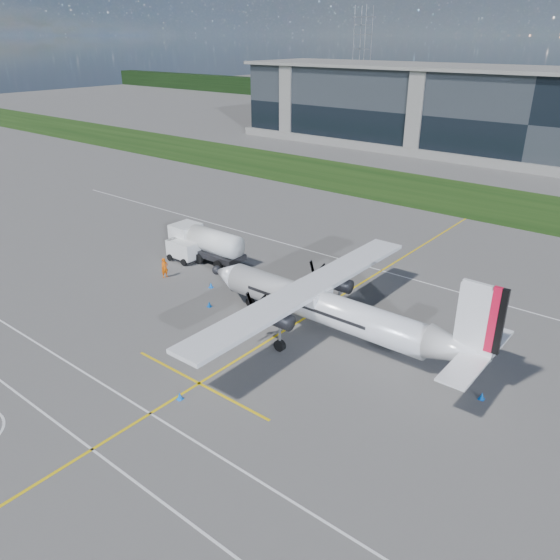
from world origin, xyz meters
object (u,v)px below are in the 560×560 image
object	(u,v)px
fuel_tanker_truck	(202,243)
ground_crew_person	(165,266)
pylon_west	(362,54)
safety_cone_fwd	(211,285)
safety_cone_portwing	(180,396)
safety_cone_nose_port	(209,304)
baggage_tug	(184,251)
safety_cone_tail	(482,396)
safety_cone_nose_stbd	(238,286)
turboprop_aircraft	(332,293)

from	to	relation	value
fuel_tanker_truck	ground_crew_person	bearing A→B (deg)	-82.29
pylon_west	safety_cone_fwd	bearing A→B (deg)	-63.30
safety_cone_portwing	safety_cone_nose_port	bearing A→B (deg)	127.45
baggage_tug	safety_cone_tail	world-z (taller)	baggage_tug
fuel_tanker_truck	safety_cone_portwing	world-z (taller)	fuel_tanker_truck
pylon_west	safety_cone_nose_stbd	bearing A→B (deg)	-62.42
pylon_west	ground_crew_person	xyz separation A→B (m)	(67.97, -146.11, -13.91)
turboprop_aircraft	safety_cone_nose_port	distance (m)	11.49
safety_cone_portwing	safety_cone_fwd	bearing A→B (deg)	128.81
fuel_tanker_truck	ground_crew_person	size ratio (longest dim) A/B	4.11
fuel_tanker_truck	ground_crew_person	xyz separation A→B (m)	(0.75, -5.57, -0.59)
fuel_tanker_truck	safety_cone_fwd	world-z (taller)	fuel_tanker_truck
pylon_west	safety_cone_nose_port	xyz separation A→B (m)	(75.58, -147.83, -14.75)
safety_cone_portwing	ground_crew_person	bearing A→B (deg)	142.43
safety_cone_nose_stbd	safety_cone_portwing	bearing A→B (deg)	-59.86
fuel_tanker_truck	safety_cone_tail	distance (m)	31.26
ground_crew_person	safety_cone_nose_port	distance (m)	7.85
safety_cone_fwd	fuel_tanker_truck	bearing A→B (deg)	141.88
safety_cone_nose_stbd	safety_cone_portwing	size ratio (longest dim) A/B	1.00
ground_crew_person	safety_cone_nose_stbd	world-z (taller)	ground_crew_person
pylon_west	safety_cone_tail	size ratio (longest dim) A/B	60.00
pylon_west	fuel_tanker_truck	world-z (taller)	pylon_west
safety_cone_nose_stbd	safety_cone_nose_port	distance (m)	4.15
ground_crew_person	safety_cone_nose_stbd	bearing A→B (deg)	-61.99
fuel_tanker_truck	safety_cone_tail	world-z (taller)	fuel_tanker_truck
safety_cone_fwd	safety_cone_nose_stbd	world-z (taller)	same
pylon_west	baggage_tug	world-z (taller)	pylon_west
safety_cone_nose_port	baggage_tug	bearing A→B (deg)	148.94
turboprop_aircraft	fuel_tanker_truck	size ratio (longest dim) A/B	2.79
safety_cone_nose_stbd	safety_cone_nose_port	size ratio (longest dim) A/B	1.00
baggage_tug	safety_cone_fwd	world-z (taller)	baggage_tug
baggage_tug	safety_cone_tail	size ratio (longest dim) A/B	6.89
baggage_tug	safety_cone_portwing	xyz separation A→B (m)	(17.13, -15.75, -0.78)
pylon_west	ground_crew_person	bearing A→B (deg)	-65.05
fuel_tanker_truck	safety_cone_portwing	bearing A→B (deg)	-47.18
turboprop_aircraft	ground_crew_person	distance (m)	18.55
safety_cone_nose_stbd	safety_cone_tail	distance (m)	23.00
fuel_tanker_truck	safety_cone_tail	xyz separation A→B (m)	(30.72, -5.56, -1.43)
pylon_west	fuel_tanker_truck	size ratio (longest dim) A/B	3.36
safety_cone_nose_port	turboprop_aircraft	bearing A→B (deg)	11.20
fuel_tanker_truck	safety_cone_fwd	distance (m)	7.46
fuel_tanker_truck	safety_cone_tail	size ratio (longest dim) A/B	17.88
ground_crew_person	safety_cone_tail	world-z (taller)	ground_crew_person
safety_cone_tail	safety_cone_nose_stbd	bearing A→B (deg)	174.01
fuel_tanker_truck	safety_cone_nose_stbd	size ratio (longest dim) A/B	17.88
safety_cone_nose_port	safety_cone_tail	world-z (taller)	same
safety_cone_fwd	safety_cone_tail	size ratio (longest dim) A/B	1.00
fuel_tanker_truck	safety_cone_portwing	xyz separation A→B (m)	(16.10, -17.37, -1.43)
turboprop_aircraft	safety_cone_tail	bearing A→B (deg)	-2.00
ground_crew_person	safety_cone_fwd	size ratio (longest dim) A/B	4.35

